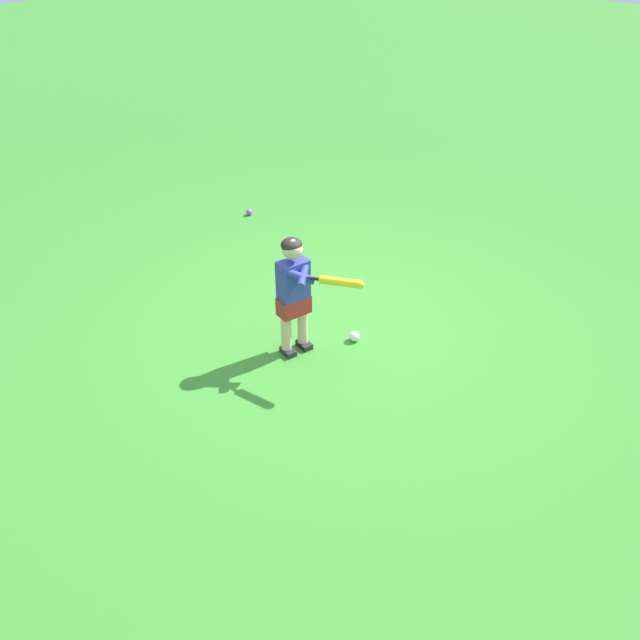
# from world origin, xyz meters

# --- Properties ---
(ground_plane) EXTENTS (40.00, 40.00, 0.00)m
(ground_plane) POSITION_xyz_m (0.00, 0.00, 0.00)
(ground_plane) COLOR #38842D
(child_batter) EXTENTS (0.32, 0.76, 1.08)m
(child_batter) POSITION_xyz_m (0.53, -0.05, 0.65)
(child_batter) COLOR #232328
(child_batter) RESTS_ON ground
(play_ball_midfield) EXTENTS (0.07, 0.07, 0.07)m
(play_ball_midfield) POSITION_xyz_m (-1.03, -2.42, 0.04)
(play_ball_midfield) COLOR purple
(play_ball_midfield) RESTS_ON ground
(play_ball_behind_batter) EXTENTS (0.09, 0.09, 0.09)m
(play_ball_behind_batter) POSITION_xyz_m (0.08, 0.21, 0.05)
(play_ball_behind_batter) COLOR white
(play_ball_behind_batter) RESTS_ON ground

